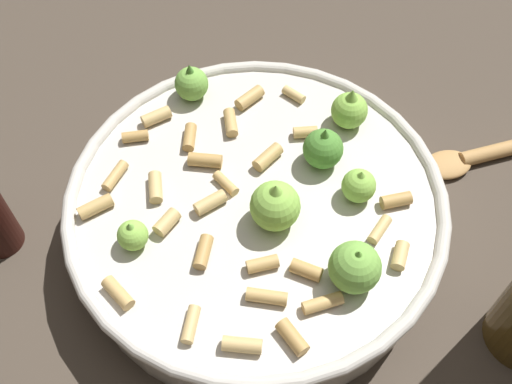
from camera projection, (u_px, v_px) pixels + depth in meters
The scene contains 2 objects.
ground_plane at pixel (256, 233), 0.59m from camera, with size 2.40×2.40×0.00m, color #42382D.
cooking_pan at pixel (257, 212), 0.56m from camera, with size 0.34×0.34×0.11m.
Camera 1 is at (-0.06, -0.29, 0.51)m, focal length 42.52 mm.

